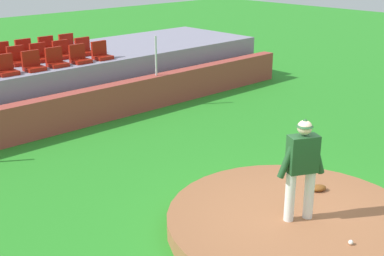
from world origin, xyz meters
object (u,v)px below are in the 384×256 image
stadium_chair_10 (62,53)px  stadium_chair_14 (3,55)px  stadium_chair_2 (33,64)px  stadium_chair_11 (84,49)px  stadium_chair_4 (79,57)px  baseball (351,242)px  stadium_chair_1 (6,68)px  stadium_chair_3 (56,60)px  pitcher (302,162)px  stadium_chair_17 (68,45)px  stadium_chair_16 (48,48)px  stadium_chair_8 (18,59)px  stadium_chair_15 (25,51)px  stadium_chair_9 (40,56)px  fielding_glove (318,188)px  stadium_chair_5 (101,53)px

stadium_chair_10 → stadium_chair_14: bearing=-32.6°
stadium_chair_2 → stadium_chair_11: (2.10, 0.88, 0.00)m
stadium_chair_4 → stadium_chair_10: size_ratio=1.00×
baseball → stadium_chair_1: bearing=95.9°
stadium_chair_3 → pitcher: bearing=87.4°
pitcher → baseball: (-0.07, -1.00, -0.95)m
stadium_chair_3 → stadium_chair_17: same height
stadium_chair_14 → stadium_chair_17: same height
stadium_chair_2 → baseball: bearing=91.4°
stadium_chair_17 → stadium_chair_2: bearing=40.8°
stadium_chair_16 → stadium_chair_17: size_ratio=1.00×
stadium_chair_8 → stadium_chair_15: 1.12m
stadium_chair_2 → stadium_chair_17: same height
stadium_chair_9 → fielding_glove: bearing=94.7°
stadium_chair_10 → stadium_chair_14: (-1.39, 0.89, 0.00)m
baseball → stadium_chair_10: (1.14, 10.10, 1.26)m
stadium_chair_4 → stadium_chair_16: size_ratio=1.00×
stadium_chair_2 → stadium_chair_3: (0.68, 0.02, 0.00)m
baseball → stadium_chair_10: bearing=83.5°
stadium_chair_4 → stadium_chair_15: same height
stadium_chair_8 → stadium_chair_2: bearing=88.7°
stadium_chair_3 → stadium_chair_15: size_ratio=1.00×
stadium_chair_5 → stadium_chair_16: (-0.69, 1.82, 0.00)m
baseball → stadium_chair_16: size_ratio=0.15×
pitcher → stadium_chair_14: (-0.32, 9.99, 0.31)m
stadium_chair_1 → stadium_chair_17: same height
baseball → stadium_chair_8: stadium_chair_8 is taller
fielding_glove → stadium_chair_5: bearing=-69.5°
stadium_chair_5 → stadium_chair_17: 1.82m
stadium_chair_11 → stadium_chair_17: same height
pitcher → stadium_chair_5: bearing=105.1°
fielding_glove → stadium_chair_4: bearing=-64.2°
stadium_chair_1 → stadium_chair_2: 0.72m
pitcher → fielding_glove: bearing=45.0°
baseball → stadium_chair_15: 11.11m
stadium_chair_9 → stadium_chair_10: (0.69, -0.02, 0.00)m
fielding_glove → stadium_chair_10: bearing=-64.2°
stadium_chair_1 → stadium_chair_16: bearing=-139.9°
stadium_chair_4 → stadium_chair_14: (-1.39, 1.79, 0.00)m
stadium_chair_1 → stadium_chair_8: (0.74, 0.89, 0.00)m
stadium_chair_1 → stadium_chair_17: size_ratio=1.00×
stadium_chair_8 → stadium_chair_16: same height
stadium_chair_2 → stadium_chair_16: 2.31m
stadium_chair_2 → stadium_chair_5: bearing=-179.9°
stadium_chair_2 → stadium_chair_5: same height
fielding_glove → stadium_chair_14: 9.83m
stadium_chair_3 → stadium_chair_8: (-0.66, 0.90, 0.00)m
stadium_chair_3 → stadium_chair_8: same height
stadium_chair_8 → stadium_chair_5: bearing=156.4°
baseball → stadium_chair_16: stadium_chair_16 is taller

